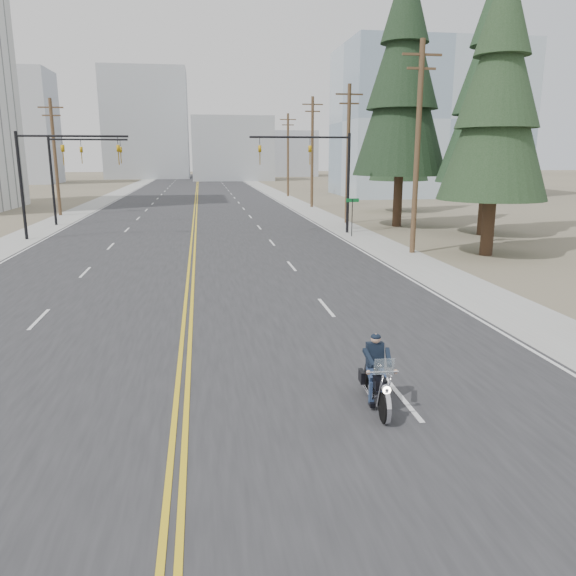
# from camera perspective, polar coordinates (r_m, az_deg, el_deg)

# --- Properties ---
(ground_plane) EXTENTS (400.00, 400.00, 0.00)m
(ground_plane) POSITION_cam_1_polar(r_m,az_deg,el_deg) (9.21, -11.71, -23.23)
(ground_plane) COLOR #776D56
(ground_plane) RESTS_ON ground
(road) EXTENTS (20.00, 200.00, 0.01)m
(road) POSITION_cam_1_polar(r_m,az_deg,el_deg) (77.60, -9.28, 9.08)
(road) COLOR #303033
(road) RESTS_ON ground
(sidewalk_left) EXTENTS (3.00, 200.00, 0.01)m
(sidewalk_left) POSITION_cam_1_polar(r_m,az_deg,el_deg) (78.54, -17.79, 8.68)
(sidewalk_left) COLOR #A5A5A0
(sidewalk_left) RESTS_ON ground
(sidewalk_right) EXTENTS (3.00, 200.00, 0.01)m
(sidewalk_right) POSITION_cam_1_polar(r_m,az_deg,el_deg) (78.36, -0.73, 9.29)
(sidewalk_right) COLOR #A5A5A0
(sidewalk_right) RESTS_ON ground
(traffic_mast_left) EXTENTS (7.10, 0.26, 7.00)m
(traffic_mast_left) POSITION_cam_1_polar(r_m,az_deg,el_deg) (40.56, -22.88, 11.54)
(traffic_mast_left) COLOR black
(traffic_mast_left) RESTS_ON ground
(traffic_mast_right) EXTENTS (7.10, 0.26, 7.00)m
(traffic_mast_right) POSITION_cam_1_polar(r_m,az_deg,el_deg) (40.30, 3.34, 12.53)
(traffic_mast_right) COLOR black
(traffic_mast_right) RESTS_ON ground
(traffic_mast_far) EXTENTS (6.10, 0.26, 7.00)m
(traffic_mast_far) POSITION_cam_1_polar(r_m,az_deg,el_deg) (48.44, -21.01, 11.74)
(traffic_mast_far) COLOR black
(traffic_mast_far) RESTS_ON ground
(street_sign) EXTENTS (0.90, 0.06, 2.62)m
(street_sign) POSITION_cam_1_polar(r_m,az_deg,el_deg) (38.95, 6.54, 7.82)
(street_sign) COLOR black
(street_sign) RESTS_ON ground
(utility_pole_b) EXTENTS (2.20, 0.30, 11.50)m
(utility_pole_b) POSITION_cam_1_polar(r_m,az_deg,el_deg) (32.66, 13.02, 13.89)
(utility_pole_b) COLOR brown
(utility_pole_b) RESTS_ON ground
(utility_pole_c) EXTENTS (2.20, 0.30, 11.00)m
(utility_pole_c) POSITION_cam_1_polar(r_m,az_deg,el_deg) (46.95, 6.11, 13.55)
(utility_pole_c) COLOR brown
(utility_pole_c) RESTS_ON ground
(utility_pole_d) EXTENTS (2.20, 0.30, 11.50)m
(utility_pole_d) POSITION_cam_1_polar(r_m,az_deg,el_deg) (61.58, 2.47, 13.76)
(utility_pole_d) COLOR brown
(utility_pole_d) RESTS_ON ground
(utility_pole_e) EXTENTS (2.20, 0.30, 11.00)m
(utility_pole_e) POSITION_cam_1_polar(r_m,az_deg,el_deg) (78.32, -0.00, 13.48)
(utility_pole_e) COLOR brown
(utility_pole_e) RESTS_ON ground
(utility_pole_left) EXTENTS (2.20, 0.30, 10.50)m
(utility_pole_left) POSITION_cam_1_polar(r_m,az_deg,el_deg) (56.94, -22.59, 12.32)
(utility_pole_left) COLOR brown
(utility_pole_left) RESTS_ON ground
(glass_building) EXTENTS (24.00, 16.00, 20.00)m
(glass_building) POSITION_cam_1_polar(r_m,az_deg,el_deg) (83.66, 13.87, 16.02)
(glass_building) COLOR #9EB5CC
(glass_building) RESTS_ON ground
(haze_bldg_a) EXTENTS (14.00, 12.00, 22.00)m
(haze_bldg_a) POSITION_cam_1_polar(r_m,az_deg,el_deg) (127.60, -25.81, 14.49)
(haze_bldg_a) COLOR #B7BCC6
(haze_bldg_a) RESTS_ON ground
(haze_bldg_b) EXTENTS (18.00, 14.00, 14.00)m
(haze_bldg_b) POSITION_cam_1_polar(r_m,az_deg,el_deg) (132.63, -5.71, 13.88)
(haze_bldg_b) COLOR #ADB2B7
(haze_bldg_b) RESTS_ON ground
(haze_bldg_c) EXTENTS (16.00, 12.00, 18.00)m
(haze_bldg_c) POSITION_cam_1_polar(r_m,az_deg,el_deg) (123.90, 10.14, 14.72)
(haze_bldg_c) COLOR #B7BCC6
(haze_bldg_c) RESTS_ON ground
(haze_bldg_d) EXTENTS (20.00, 15.00, 26.00)m
(haze_bldg_d) POSITION_cam_1_polar(r_m,az_deg,el_deg) (148.14, -14.16, 15.81)
(haze_bldg_d) COLOR #ADB2B7
(haze_bldg_d) RESTS_ON ground
(haze_bldg_e) EXTENTS (14.00, 14.00, 12.00)m
(haze_bldg_e) POSITION_cam_1_polar(r_m,az_deg,el_deg) (159.29, 0.07, 13.47)
(haze_bldg_e) COLOR #B7BCC6
(haze_bldg_e) RESTS_ON ground
(motorcyclist) EXTENTS (1.04, 2.13, 1.62)m
(motorcyclist) POSITION_cam_1_polar(r_m,az_deg,el_deg) (12.58, 9.07, -8.52)
(motorcyclist) COLOR black
(motorcyclist) RESTS_ON ground
(conifer_near) EXTENTS (5.85, 5.85, 15.47)m
(conifer_near) POSITION_cam_1_polar(r_m,az_deg,el_deg) (33.31, 20.66, 18.40)
(conifer_near) COLOR #382619
(conifer_near) RESTS_ON ground
(conifer_mid) EXTENTS (6.89, 6.89, 18.37)m
(conifer_mid) POSITION_cam_1_polar(r_m,az_deg,el_deg) (42.18, 20.21, 19.45)
(conifer_mid) COLOR #382619
(conifer_mid) RESTS_ON ground
(conifer_tall) EXTENTS (7.18, 7.18, 19.94)m
(conifer_tall) POSITION_cam_1_polar(r_m,az_deg,el_deg) (45.67, 11.63, 20.58)
(conifer_tall) COLOR #382619
(conifer_tall) RESTS_ON ground
(conifer_far) EXTENTS (5.77, 5.77, 15.46)m
(conifer_far) POSITION_cam_1_polar(r_m,az_deg,el_deg) (57.65, 11.40, 16.43)
(conifer_far) COLOR #382619
(conifer_far) RESTS_ON ground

